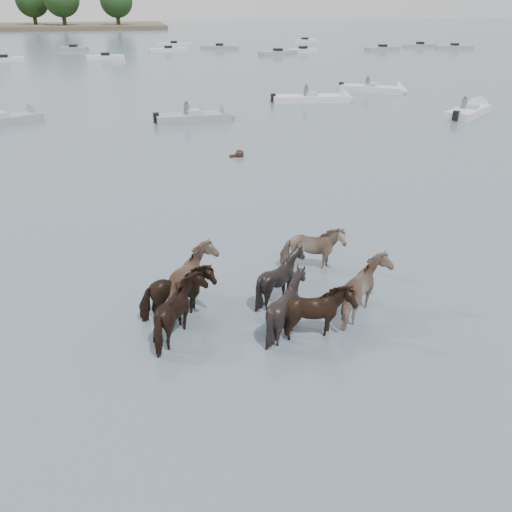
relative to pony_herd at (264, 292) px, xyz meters
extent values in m
plane|color=#4A5A6A|center=(-1.16, 0.09, -0.62)|extent=(400.00, 400.00, 0.00)
imported|color=black|center=(-2.09, 0.32, -0.03)|extent=(1.95, 1.21, 1.53)
imported|color=#7B6753|center=(-1.59, 0.85, 0.04)|extent=(1.51, 1.73, 1.66)
imported|color=black|center=(0.56, 0.54, -0.02)|extent=(1.59, 1.46, 1.55)
imported|color=#806756|center=(1.90, 2.03, -0.03)|extent=(1.92, 1.12, 1.52)
imported|color=black|center=(-2.07, -0.59, -0.02)|extent=(1.43, 1.64, 1.55)
imported|color=black|center=(0.31, -0.88, 0.01)|extent=(1.59, 1.45, 1.61)
imported|color=black|center=(0.79, -1.32, -0.02)|extent=(1.85, 0.87, 1.55)
imported|color=#7C6554|center=(2.43, -0.65, 0.02)|extent=(1.80, 1.95, 1.62)
sphere|color=black|center=(2.36, 14.58, -0.50)|extent=(0.44, 0.44, 0.44)
cube|color=black|center=(2.11, 14.58, -0.60)|extent=(0.50, 0.22, 0.18)
cube|color=gray|center=(-10.63, 25.45, -0.42)|extent=(4.96, 3.85, 0.55)
cone|color=gray|center=(-8.56, 26.69, -0.42)|extent=(1.59, 1.84, 1.60)
cube|color=gray|center=(1.19, 23.61, -0.42)|extent=(4.74, 1.79, 0.55)
cone|color=gray|center=(3.53, 23.71, -0.42)|extent=(0.96, 1.64, 1.60)
cube|color=#99ADB7|center=(1.19, 23.61, -0.07)|extent=(0.84, 1.15, 0.35)
cube|color=black|center=(-1.15, 23.52, -0.27)|extent=(0.36, 0.36, 0.60)
cylinder|color=#595966|center=(0.79, 23.61, 0.13)|extent=(0.36, 0.36, 0.70)
sphere|color=#595966|center=(0.79, 23.61, 0.58)|extent=(0.24, 0.24, 0.24)
cube|color=silver|center=(10.77, 28.72, -0.42)|extent=(5.93, 2.33, 0.55)
cone|color=silver|center=(13.63, 28.35, -0.42)|extent=(1.10, 1.70, 1.60)
cube|color=#99ADB7|center=(10.77, 28.72, -0.07)|extent=(0.94, 1.21, 0.35)
cube|color=black|center=(7.91, 29.09, -0.27)|extent=(0.39, 0.39, 0.60)
cylinder|color=#595966|center=(10.37, 28.72, 0.13)|extent=(0.36, 0.36, 0.70)
sphere|color=#595966|center=(10.37, 28.72, 0.58)|extent=(0.24, 0.24, 0.24)
cube|color=silver|center=(19.41, 21.34, -0.42)|extent=(4.77, 4.30, 0.55)
cone|color=silver|center=(21.29, 22.87, -0.42)|extent=(1.71, 1.81, 1.60)
cube|color=#99ADB7|center=(19.41, 21.34, -0.07)|extent=(1.33, 1.37, 0.35)
cube|color=black|center=(17.53, 19.82, -0.27)|extent=(0.49, 0.49, 0.60)
cylinder|color=#595966|center=(19.01, 21.34, 0.13)|extent=(0.36, 0.36, 0.70)
sphere|color=#595966|center=(19.01, 21.34, 0.58)|extent=(0.24, 0.24, 0.24)
cube|color=silver|center=(17.26, 32.14, -0.42)|extent=(5.13, 4.37, 0.55)
cone|color=silver|center=(19.35, 30.60, -0.42)|extent=(1.67, 1.82, 1.60)
cube|color=#99ADB7|center=(17.26, 32.14, -0.07)|extent=(1.31, 1.38, 0.35)
cube|color=black|center=(15.17, 33.69, -0.27)|extent=(0.49, 0.49, 0.60)
cylinder|color=#595966|center=(16.86, 32.14, 0.13)|extent=(0.36, 0.36, 0.70)
sphere|color=#595966|center=(16.86, 32.14, 0.58)|extent=(0.24, 0.24, 0.24)
cube|color=silver|center=(-17.19, 64.67, -0.40)|extent=(4.87, 2.07, 0.60)
cube|color=black|center=(-17.19, 64.67, -0.02)|extent=(1.12, 1.12, 0.50)
cube|color=gray|center=(-9.92, 79.44, -0.40)|extent=(4.36, 2.55, 0.60)
cube|color=black|center=(-9.92, 79.44, -0.02)|extent=(1.23, 1.23, 0.50)
cube|color=silver|center=(-5.00, 64.55, -0.40)|extent=(4.90, 2.22, 0.60)
cube|color=black|center=(-5.00, 64.55, -0.02)|extent=(1.14, 1.14, 0.50)
cube|color=silver|center=(3.81, 73.90, -0.40)|extent=(5.66, 2.10, 0.60)
cube|color=black|center=(3.81, 73.90, -0.02)|extent=(1.10, 1.10, 0.50)
cube|color=silver|center=(5.56, 83.61, -0.40)|extent=(5.70, 2.82, 0.60)
cube|color=black|center=(5.56, 83.61, -0.02)|extent=(1.22, 1.22, 0.50)
cube|color=gray|center=(11.94, 76.75, -0.40)|extent=(5.86, 3.71, 0.60)
cube|color=black|center=(11.94, 76.75, -0.02)|extent=(1.32, 1.32, 0.50)
cube|color=gray|center=(18.30, 65.81, -0.40)|extent=(5.94, 3.51, 0.60)
cube|color=black|center=(18.30, 65.81, -0.02)|extent=(1.30, 1.30, 0.50)
cube|color=silver|center=(22.81, 68.50, -0.40)|extent=(4.47, 2.46, 0.60)
cube|color=black|center=(22.81, 68.50, -0.02)|extent=(1.21, 1.21, 0.50)
cube|color=silver|center=(29.02, 86.91, -0.40)|extent=(4.54, 1.77, 0.60)
cube|color=black|center=(29.02, 86.91, -0.02)|extent=(1.06, 1.06, 0.50)
cube|color=gray|center=(35.59, 69.04, -0.40)|extent=(5.96, 2.83, 0.60)
cube|color=black|center=(35.59, 69.04, -0.02)|extent=(1.21, 1.21, 0.50)
cube|color=gray|center=(43.80, 72.69, -0.40)|extent=(5.24, 1.94, 0.60)
cube|color=black|center=(43.80, 72.69, -0.02)|extent=(1.08, 1.08, 0.50)
cube|color=gray|center=(47.54, 68.77, -0.40)|extent=(5.83, 2.20, 0.60)
cube|color=black|center=(47.54, 68.77, -0.02)|extent=(1.12, 1.12, 0.50)
cylinder|color=#382619|center=(-24.07, 150.08, 1.23)|extent=(1.00, 1.00, 3.69)
sphere|color=black|center=(-24.07, 150.08, 6.05)|extent=(8.20, 8.20, 8.20)
cylinder|color=#382619|center=(-16.29, 143.79, 1.35)|extent=(1.00, 1.00, 3.93)
cylinder|color=#382619|center=(-3.06, 144.12, 1.21)|extent=(1.00, 1.00, 3.65)
sphere|color=black|center=(-3.06, 144.12, 5.97)|extent=(8.10, 8.10, 8.10)
camera|label=1|loc=(-2.81, -11.09, 6.47)|focal=37.69mm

